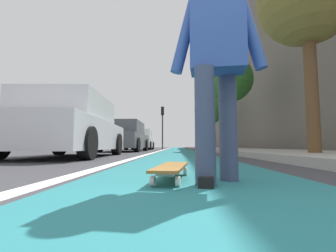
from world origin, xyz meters
TOP-DOWN VIEW (x-y plane):
  - ground_plane at (10.00, 0.00)m, footprint 80.00×80.00m
  - bike_lane_paint at (24.00, 0.00)m, footprint 56.00×1.83m
  - lane_stripe_white at (20.00, 1.06)m, footprint 52.00×0.16m
  - sidewalk_curb at (18.00, -3.10)m, footprint 52.00×3.20m
  - building_facade at (22.00, -6.00)m, footprint 40.00×1.20m
  - skateboard at (1.32, 0.17)m, footprint 0.86×0.30m
  - skater_person at (1.17, -0.17)m, footprint 0.44×0.72m
  - parked_car_near at (5.15, 2.77)m, footprint 4.41×2.12m
  - parked_car_mid at (11.05, 2.71)m, footprint 4.36×1.94m
  - parked_car_far at (16.92, 2.83)m, footprint 4.56×1.94m
  - traffic_light at (21.70, 1.46)m, footprint 0.33×0.28m
  - street_tree_mid at (11.74, -2.70)m, footprint 2.46×2.46m
  - street_tree_far at (19.34, -2.70)m, footprint 2.56×2.56m

SIDE VIEW (x-z plane):
  - ground_plane at x=10.00m, z-range 0.00..0.00m
  - bike_lane_paint at x=24.00m, z-range 0.00..0.00m
  - lane_stripe_white at x=20.00m, z-range 0.00..0.01m
  - sidewalk_curb at x=18.00m, z-range 0.00..0.13m
  - skateboard at x=1.32m, z-range 0.04..0.15m
  - parked_car_far at x=16.92m, z-range -0.03..1.44m
  - parked_car_near at x=5.15m, z-range -0.03..1.46m
  - parked_car_mid at x=11.05m, z-range -0.03..1.46m
  - skater_person at x=1.17m, z-range 0.12..1.76m
  - traffic_light at x=21.70m, z-range 0.78..4.83m
  - street_tree_far at x=19.34m, z-range 1.05..5.75m
  - street_tree_mid at x=11.74m, z-range 1.25..6.30m
  - building_facade at x=22.00m, z-range 0.00..12.24m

